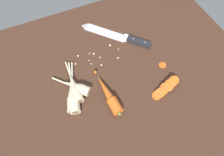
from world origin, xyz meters
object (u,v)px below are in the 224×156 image
(chefs_knife, at_px, (114,35))
(parsnip_back, at_px, (77,87))
(carrot_slice_stack, at_px, (166,88))
(parsnip_mid_left, at_px, (74,87))
(carrot_slice_stray_near, at_px, (163,65))
(parsnip_front, at_px, (72,94))
(whole_carrot, at_px, (109,95))
(parsnip_mid_right, at_px, (73,95))

(chefs_knife, relative_size, parsnip_back, 1.95)
(carrot_slice_stack, bearing_deg, parsnip_back, 155.54)
(parsnip_mid_left, distance_m, carrot_slice_stray_near, 0.38)
(parsnip_front, height_order, carrot_slice_stack, parsnip_front)
(parsnip_mid_left, xyz_separation_m, carrot_slice_stray_near, (0.38, -0.04, -0.02))
(whole_carrot, bearing_deg, chefs_knife, 62.06)
(parsnip_mid_right, distance_m, carrot_slice_stray_near, 0.40)
(whole_carrot, distance_m, carrot_slice_stack, 0.23)
(chefs_knife, xyz_separation_m, parsnip_front, (-0.28, -0.22, 0.01))
(parsnip_mid_left, xyz_separation_m, parsnip_back, (0.01, -0.00, 0.00))
(chefs_knife, height_order, parsnip_mid_left, parsnip_mid_left)
(parsnip_front, bearing_deg, parsnip_mid_left, 53.27)
(whole_carrot, height_order, parsnip_front, whole_carrot)
(parsnip_mid_left, xyz_separation_m, carrot_slice_stack, (0.33, -0.15, -0.01))
(parsnip_mid_left, height_order, carrot_slice_stray_near, parsnip_mid_left)
(chefs_knife, relative_size, parsnip_front, 1.25)
(parsnip_mid_right, bearing_deg, parsnip_mid_left, 61.04)
(parsnip_front, bearing_deg, carrot_slice_stray_near, -2.58)
(parsnip_front, xyz_separation_m, parsnip_back, (0.03, 0.02, 0.00))
(parsnip_back, bearing_deg, chefs_knife, 38.31)
(carrot_slice_stray_near, bearing_deg, parsnip_front, 177.42)
(parsnip_mid_left, bearing_deg, parsnip_mid_right, -118.96)
(parsnip_back, bearing_deg, carrot_slice_stack, -24.46)
(whole_carrot, bearing_deg, parsnip_mid_right, 153.98)
(parsnip_front, xyz_separation_m, parsnip_mid_right, (0.00, -0.00, -0.00))
(whole_carrot, distance_m, parsnip_mid_left, 0.14)
(whole_carrot, height_order, parsnip_back, whole_carrot)
(chefs_knife, bearing_deg, parsnip_mid_right, -140.84)
(chefs_knife, distance_m, whole_carrot, 0.32)
(parsnip_mid_left, distance_m, parsnip_mid_right, 0.03)
(parsnip_front, bearing_deg, parsnip_mid_right, -58.20)
(carrot_slice_stack, relative_size, carrot_slice_stray_near, 4.03)
(parsnip_front, bearing_deg, chefs_knife, 38.43)
(whole_carrot, distance_m, parsnip_back, 0.13)
(parsnip_back, height_order, carrot_slice_stack, parsnip_back)
(carrot_slice_stray_near, bearing_deg, chefs_knife, 116.71)
(parsnip_front, distance_m, carrot_slice_stack, 0.37)
(whole_carrot, relative_size, carrot_slice_stray_near, 6.83)
(parsnip_front, xyz_separation_m, carrot_slice_stack, (0.35, -0.12, -0.01))
(parsnip_front, distance_m, carrot_slice_stray_near, 0.40)
(carrot_slice_stack, bearing_deg, chefs_knife, 101.15)
(parsnip_front, distance_m, parsnip_mid_left, 0.03)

